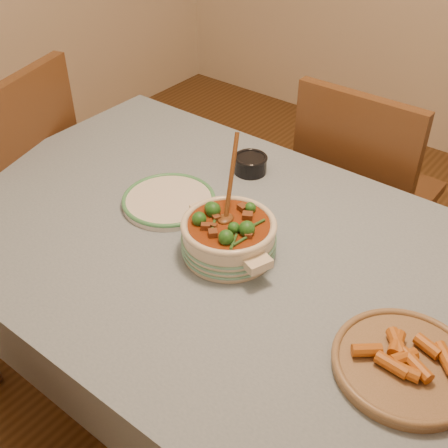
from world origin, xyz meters
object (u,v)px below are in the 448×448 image
object	(u,v)px
stew_casserole	(229,234)
chair_far	(361,189)
dining_table	(219,267)
chair_left	(16,182)
fried_plate	(406,363)
condiment_bowl	(250,163)
white_plate	(169,200)

from	to	relation	value
stew_casserole	chair_far	xyz separation A→B (m)	(0.01, 0.79, -0.27)
dining_table	chair_left	bearing A→B (deg)	-179.25
fried_plate	condiment_bowl	bearing A→B (deg)	148.75
stew_casserole	chair_left	distance (m)	1.04
chair_far	white_plate	bearing A→B (deg)	67.94
condiment_bowl	fried_plate	size ratio (longest dim) A/B	0.27
fried_plate	chair_far	bearing A→B (deg)	120.49
condiment_bowl	dining_table	bearing A→B (deg)	-67.36
condiment_bowl	chair_far	size ratio (longest dim) A/B	0.11
stew_casserole	chair_left	xyz separation A→B (m)	(-1.01, 0.01, -0.25)
stew_casserole	chair_left	world-z (taller)	stew_casserole
fried_plate	chair_far	distance (m)	1.03
fried_plate	chair_far	xyz separation A→B (m)	(-0.51, 0.87, -0.23)
dining_table	white_plate	size ratio (longest dim) A/B	5.53
stew_casserole	dining_table	bearing A→B (deg)	157.21
condiment_bowl	stew_casserole	bearing A→B (deg)	-62.03
dining_table	stew_casserole	xyz separation A→B (m)	(0.05, -0.02, 0.15)
white_plate	chair_left	world-z (taller)	chair_left
dining_table	condiment_bowl	xyz separation A→B (m)	(-0.14, 0.34, 0.12)
condiment_bowl	chair_left	size ratio (longest dim) A/B	0.11
stew_casserole	white_plate	bearing A→B (deg)	166.22
dining_table	fried_plate	xyz separation A→B (m)	(0.57, -0.09, 0.11)
condiment_bowl	chair_far	xyz separation A→B (m)	(0.20, 0.43, -0.24)
dining_table	white_plate	bearing A→B (deg)	168.32
white_plate	condiment_bowl	bearing A→B (deg)	74.02
white_plate	condiment_bowl	world-z (taller)	condiment_bowl
dining_table	chair_far	size ratio (longest dim) A/B	1.74
chair_left	fried_plate	bearing A→B (deg)	70.35
dining_table	stew_casserole	bearing A→B (deg)	-22.79
dining_table	white_plate	world-z (taller)	white_plate
fried_plate	chair_far	size ratio (longest dim) A/B	0.41
dining_table	chair_far	xyz separation A→B (m)	(0.06, 0.77, -0.12)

